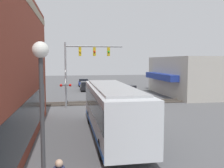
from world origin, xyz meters
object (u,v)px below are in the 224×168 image
object	(u,v)px
crossing_signal	(66,85)
parked_car_blue	(83,82)
parked_car_red	(128,90)
city_bus	(112,108)
parked_car_black	(86,86)
streetlamp	(42,120)

from	to	relation	value
crossing_signal	parked_car_blue	distance (m)	22.16
parked_car_red	city_bus	bearing A→B (deg)	163.36
city_bus	parked_car_red	bearing A→B (deg)	-16.64
parked_car_red	parked_car_blue	world-z (taller)	parked_car_red
city_bus	crossing_signal	distance (m)	10.47
crossing_signal	parked_car_black	world-z (taller)	crossing_signal
city_bus	parked_car_black	distance (m)	24.39
parked_car_black	crossing_signal	bearing A→B (deg)	168.22
city_bus	parked_car_red	world-z (taller)	city_bus
parked_car_red	parked_car_blue	distance (m)	14.86
streetlamp	parked_car_red	world-z (taller)	streetlamp
city_bus	crossing_signal	xyz separation A→B (m)	(10.02, 2.99, 0.54)
parked_car_red	crossing_signal	bearing A→B (deg)	133.81
crossing_signal	parked_car_blue	xyz separation A→B (m)	(21.89, -2.99, -1.64)
streetlamp	parked_car_black	xyz separation A→B (m)	(32.71, -3.38, -2.45)
city_bus	streetlamp	xyz separation A→B (m)	(-8.35, 3.38, 1.36)
streetlamp	parked_car_black	size ratio (longest dim) A/B	1.24
crossing_signal	parked_car_red	xyz separation A→B (m)	(8.05, -8.39, -1.63)
parked_car_red	parked_car_black	bearing A→B (deg)	40.61
parked_car_black	city_bus	bearing A→B (deg)	180.00
crossing_signal	parked_car_black	distance (m)	14.75
city_bus	streetlamp	size ratio (longest dim) A/B	2.08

